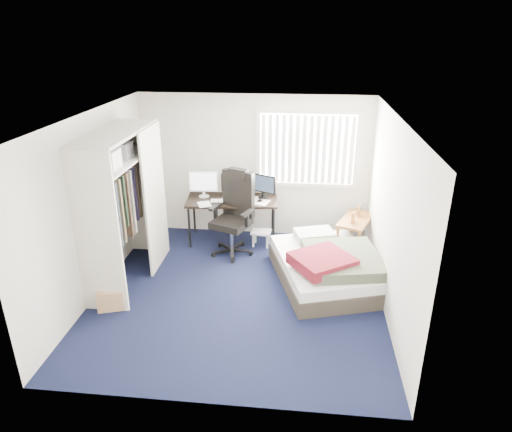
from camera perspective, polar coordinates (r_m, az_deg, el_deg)
The scene contains 10 objects.
ground at distance 6.63m, azimuth -2.16°, elevation -9.50°, with size 4.20×4.20×0.00m, color black.
room_shell at distance 5.97m, azimuth -2.38°, elevation 2.86°, with size 4.20×4.20×4.20m.
window_assembly at distance 7.84m, azimuth 6.41°, elevation 8.27°, with size 1.72×0.09×1.32m.
closet at distance 6.70m, azimuth -16.31°, elevation 2.76°, with size 0.64×1.84×2.22m.
desk at distance 7.89m, azimuth -2.99°, elevation 2.35°, with size 1.62×0.87×1.23m.
office_chair at distance 7.54m, azimuth -2.76°, elevation -0.72°, with size 0.86×0.86×1.41m.
footstool at distance 7.87m, azimuth 0.65°, elevation -2.30°, with size 0.35×0.29×0.27m.
nightstand at distance 7.74m, azimuth 12.35°, elevation -0.76°, with size 0.71×0.96×0.77m.
bed at distance 6.84m, azimuth 9.03°, elevation -6.19°, with size 1.82×2.12×0.60m.
pine_box at distance 6.55m, azimuth -17.53°, elevation -9.68°, with size 0.38×0.28×0.28m, color #A77553.
Camera 1 is at (0.84, -5.55, 3.53)m, focal length 32.00 mm.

